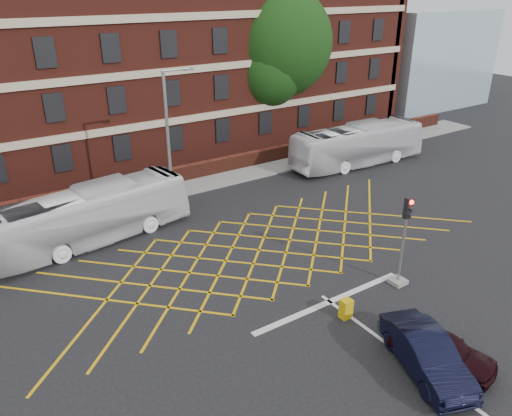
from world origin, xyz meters
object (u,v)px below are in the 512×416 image
street_lamp (171,169)px  bus_left (90,216)px  bus_right (358,145)px  traffic_light_near (402,250)px  car_maroon (442,349)px  utility_cabinet (346,309)px  car_navy (426,354)px  deciduous_tree (276,50)px

street_lamp → bus_left: bearing=-172.8°
bus_right → traffic_light_near: (-10.00, -13.04, 0.23)m
car_maroon → bus_right: bearing=36.4°
car_maroon → bus_left: bearing=97.5°
car_maroon → utility_cabinet: (-0.98, 3.92, -0.22)m
car_navy → traffic_light_near: 5.74m
bus_left → street_lamp: street_lamp is taller
traffic_light_near → utility_cabinet: 4.04m
bus_right → bus_left: bearing=96.5°
car_navy → utility_cabinet: bearing=113.3°
traffic_light_near → street_lamp: 13.61m
car_navy → deciduous_tree: size_ratio=0.35×
car_maroon → street_lamp: street_lamp is taller
bus_left → deciduous_tree: (19.30, 10.29, 5.98)m
bus_right → street_lamp: 15.41m
bus_left → utility_cabinet: size_ratio=12.70×
bus_left → deciduous_tree: deciduous_tree is taller
car_navy → car_maroon: 0.78m
utility_cabinet → traffic_light_near: bearing=8.4°
car_navy → street_lamp: 17.08m
bus_right → traffic_light_near: size_ratio=2.57×
car_navy → utility_cabinet: (-0.21, 3.83, -0.30)m
utility_cabinet → car_maroon: bearing=-75.9°
car_maroon → deciduous_tree: 29.85m
car_maroon → street_lamp: 17.28m
car_navy → street_lamp: size_ratio=0.52×
bus_left → car_maroon: bus_left is taller
bus_right → deciduous_tree: (-1.11, 9.09, 5.96)m
bus_right → car_navy: bearing=145.2°
bus_left → street_lamp: size_ratio=1.28×
bus_right → traffic_light_near: bearing=145.6°
street_lamp → utility_cabinet: size_ratio=9.90×
bus_left → street_lamp: (5.07, 0.64, 1.35)m
bus_left → traffic_light_near: bearing=-146.5°
bus_left → car_navy: 17.62m
deciduous_tree → traffic_light_near: 24.52m
car_maroon → traffic_light_near: bearing=40.6°
street_lamp → utility_cabinet: street_lamp is taller
car_maroon → street_lamp: size_ratio=0.45×
bus_left → street_lamp: 5.28m
bus_left → traffic_light_near: size_ratio=2.53×
car_navy → utility_cabinet: car_navy is taller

